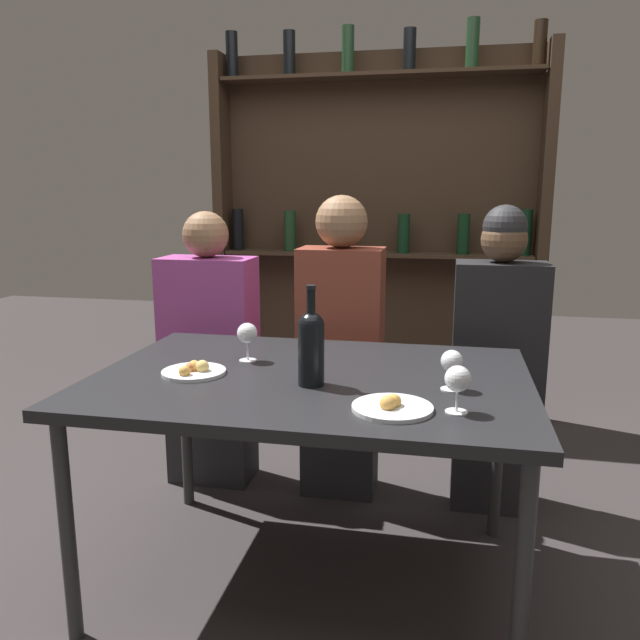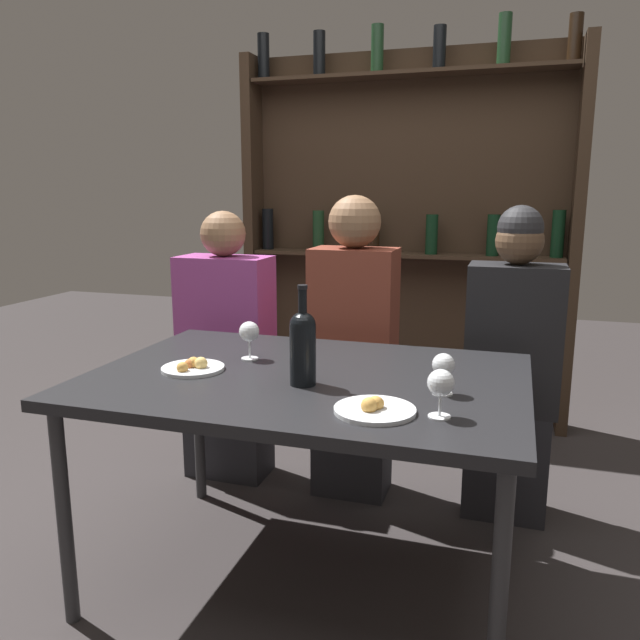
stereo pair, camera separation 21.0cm
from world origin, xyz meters
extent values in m
plane|color=#332D2D|center=(0.00, 0.00, 0.00)|extent=(10.00, 10.00, 0.00)
cube|color=black|center=(0.00, 0.00, 0.71)|extent=(1.38, 0.96, 0.04)
cylinder|color=#2D2D30|center=(-0.63, -0.42, 0.35)|extent=(0.04, 0.04, 0.69)
cylinder|color=#2D2D30|center=(0.63, -0.42, 0.35)|extent=(0.04, 0.04, 0.69)
cylinder|color=#2D2D30|center=(-0.63, 0.42, 0.35)|extent=(0.04, 0.04, 0.69)
cylinder|color=#2D2D30|center=(0.63, 0.42, 0.35)|extent=(0.04, 0.04, 0.69)
cube|color=#38281C|center=(0.00, 1.80, 1.04)|extent=(1.82, 0.02, 2.07)
cube|color=#38281C|center=(-0.91, 1.70, 1.04)|extent=(0.06, 0.18, 2.07)
cube|color=#38281C|center=(0.91, 1.70, 1.04)|extent=(0.06, 0.18, 2.07)
cube|color=#38281C|center=(0.00, 1.70, 0.95)|extent=(1.74, 0.18, 0.02)
cylinder|color=black|center=(-0.82, 1.70, 1.08)|extent=(0.07, 0.07, 0.24)
cylinder|color=#19381E|center=(-0.50, 1.70, 1.08)|extent=(0.07, 0.07, 0.23)
cylinder|color=black|center=(-0.17, 1.69, 1.07)|extent=(0.07, 0.07, 0.22)
cylinder|color=black|center=(0.16, 1.69, 1.07)|extent=(0.07, 0.07, 0.22)
cylinder|color=black|center=(0.49, 1.70, 1.07)|extent=(0.07, 0.07, 0.22)
cylinder|color=black|center=(0.82, 1.71, 1.08)|extent=(0.07, 0.07, 0.25)
cube|color=#38281C|center=(0.00, 1.70, 1.92)|extent=(1.74, 0.18, 0.02)
cylinder|color=black|center=(-0.83, 1.70, 2.06)|extent=(0.07, 0.07, 0.25)
cylinder|color=black|center=(-0.49, 1.70, 2.05)|extent=(0.07, 0.07, 0.24)
cylinder|color=#19381E|center=(-0.16, 1.70, 2.06)|extent=(0.07, 0.07, 0.25)
cylinder|color=black|center=(0.17, 1.70, 2.04)|extent=(0.07, 0.07, 0.22)
cylinder|color=#19381E|center=(0.49, 1.69, 2.06)|extent=(0.07, 0.07, 0.25)
cylinder|color=black|center=(0.83, 1.69, 2.04)|extent=(0.07, 0.07, 0.23)
cylinder|color=black|center=(0.02, -0.10, 0.82)|extent=(0.08, 0.08, 0.18)
sphere|color=black|center=(0.02, -0.10, 0.91)|extent=(0.08, 0.08, 0.08)
cylinder|color=black|center=(0.02, -0.10, 0.97)|extent=(0.03, 0.03, 0.11)
cylinder|color=black|center=(0.02, -0.10, 1.03)|extent=(0.03, 0.03, 0.01)
cylinder|color=silver|center=(0.45, -0.26, 0.73)|extent=(0.06, 0.06, 0.00)
cylinder|color=silver|center=(0.45, -0.26, 0.77)|extent=(0.01, 0.01, 0.07)
sphere|color=silver|center=(0.45, -0.26, 0.82)|extent=(0.07, 0.07, 0.07)
cylinder|color=silver|center=(0.44, -0.07, 0.73)|extent=(0.06, 0.06, 0.00)
cylinder|color=silver|center=(0.44, -0.07, 0.77)|extent=(0.01, 0.01, 0.07)
sphere|color=silver|center=(0.44, -0.07, 0.82)|extent=(0.07, 0.07, 0.07)
cylinder|color=silver|center=(-0.25, 0.12, 0.73)|extent=(0.06, 0.06, 0.00)
cylinder|color=silver|center=(-0.25, 0.12, 0.77)|extent=(0.01, 0.01, 0.08)
sphere|color=silver|center=(-0.25, 0.12, 0.83)|extent=(0.07, 0.07, 0.07)
cylinder|color=silver|center=(0.28, -0.27, 0.74)|extent=(0.22, 0.22, 0.01)
sphere|color=gold|center=(0.29, -0.27, 0.75)|extent=(0.04, 0.04, 0.04)
sphere|color=gold|center=(0.27, -0.30, 0.75)|extent=(0.04, 0.04, 0.04)
sphere|color=gold|center=(0.29, -0.27, 0.75)|extent=(0.04, 0.04, 0.04)
sphere|color=#E5BC66|center=(0.28, -0.27, 0.75)|extent=(0.03, 0.03, 0.03)
cylinder|color=silver|center=(-0.37, -0.07, 0.74)|extent=(0.21, 0.21, 0.01)
sphere|color=#C67038|center=(-0.38, -0.07, 0.75)|extent=(0.03, 0.03, 0.03)
sphere|color=gold|center=(-0.37, -0.06, 0.75)|extent=(0.04, 0.04, 0.04)
sphere|color=#99B256|center=(-0.37, -0.06, 0.75)|extent=(0.03, 0.03, 0.03)
sphere|color=#E5BC66|center=(-0.34, -0.06, 0.75)|extent=(0.04, 0.04, 0.04)
sphere|color=gold|center=(-0.38, -0.12, 0.75)|extent=(0.04, 0.04, 0.04)
cube|color=#26262B|center=(-0.61, 0.68, 0.23)|extent=(0.37, 0.22, 0.45)
cube|color=#9E3F8C|center=(-0.61, 0.68, 0.74)|extent=(0.41, 0.22, 0.57)
sphere|color=#8C6647|center=(-0.61, 0.68, 1.12)|extent=(0.20, 0.20, 0.20)
cube|color=#26262B|center=(-0.02, 0.68, 0.23)|extent=(0.32, 0.22, 0.45)
cube|color=brown|center=(-0.02, 0.68, 0.76)|extent=(0.35, 0.22, 0.62)
sphere|color=#8C6647|center=(-0.02, 0.68, 1.18)|extent=(0.22, 0.22, 0.22)
cube|color=#26262B|center=(0.63, 0.68, 0.23)|extent=(0.32, 0.22, 0.45)
cube|color=black|center=(0.63, 0.68, 0.74)|extent=(0.36, 0.22, 0.58)
sphere|color=brown|center=(0.63, 0.68, 1.12)|extent=(0.18, 0.18, 0.18)
sphere|color=#262628|center=(0.63, 0.68, 1.17)|extent=(0.17, 0.17, 0.17)
camera|label=1|loc=(0.41, -1.87, 1.31)|focal=35.00mm
camera|label=2|loc=(0.62, -1.82, 1.31)|focal=35.00mm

